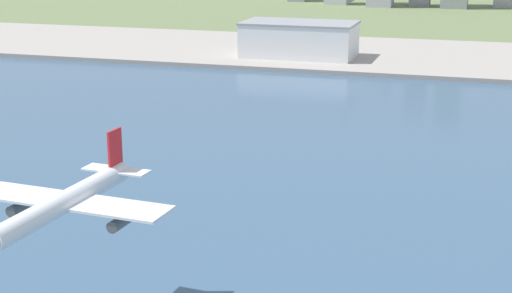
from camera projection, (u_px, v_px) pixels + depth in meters
ground_plane at (368, 134)px, 303.91m from camera, size 2400.00×2400.00×0.00m
water_bay at (338, 180)px, 248.63m from camera, size 840.00×360.00×0.15m
industrial_pier at (417, 57)px, 478.55m from camera, size 840.00×140.00×2.50m
airplane_landing at (64, 203)px, 145.73m from camera, size 40.38×45.65×13.54m
warehouse_main at (299, 39)px, 468.51m from camera, size 67.63×37.85×20.82m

